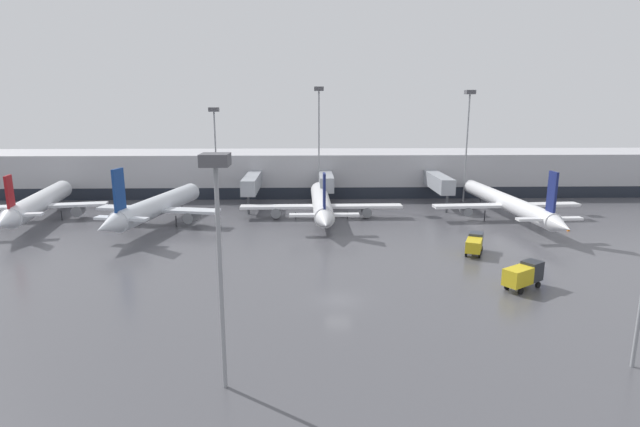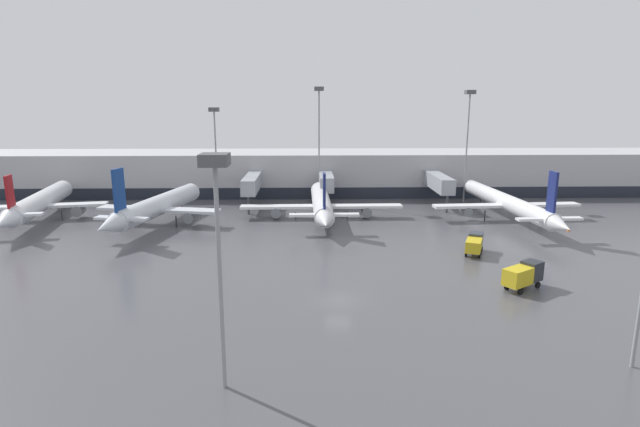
# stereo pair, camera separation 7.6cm
# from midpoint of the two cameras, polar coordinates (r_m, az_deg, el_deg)

# --- Properties ---
(ground_plane) EXTENTS (320.00, 320.00, 0.00)m
(ground_plane) POSITION_cam_midpoint_polar(r_m,az_deg,el_deg) (51.11, 2.07, -9.87)
(ground_plane) COLOR #4C4C51
(terminal_building) EXTENTS (160.00, 30.54, 9.00)m
(terminal_building) POSITION_cam_midpoint_polar(r_m,az_deg,el_deg) (110.02, 0.15, 4.74)
(terminal_building) COLOR #B2B2B7
(terminal_building) RESTS_ON ground_plane
(parked_jet_0) EXTENTS (21.50, 34.64, 9.24)m
(parked_jet_0) POSITION_cam_midpoint_polar(r_m,az_deg,el_deg) (96.49, -29.44, 1.08)
(parked_jet_0) COLOR silver
(parked_jet_0) RESTS_ON ground_plane
(parked_jet_1) EXTENTS (25.21, 38.03, 10.09)m
(parked_jet_1) POSITION_cam_midpoint_polar(r_m,az_deg,el_deg) (89.94, 20.54, 1.19)
(parked_jet_1) COLOR white
(parked_jet_1) RESTS_ON ground_plane
(parked_jet_2) EXTENTS (27.78, 32.64, 9.28)m
(parked_jet_2) POSITION_cam_midpoint_polar(r_m,az_deg,el_deg) (85.49, 0.14, 1.16)
(parked_jet_2) COLOR white
(parked_jet_2) RESTS_ON ground_plane
(parked_jet_3) EXTENTS (20.53, 32.78, 10.57)m
(parked_jet_3) POSITION_cam_midpoint_polar(r_m,az_deg,el_deg) (84.84, -18.08, 0.82)
(parked_jet_3) COLOR silver
(parked_jet_3) RESTS_ON ground_plane
(service_truck_0) EXTENTS (3.75, 5.52, 2.50)m
(service_truck_0) POSITION_cam_midpoint_polar(r_m,az_deg,el_deg) (68.66, 17.22, -3.23)
(service_truck_0) COLOR gold
(service_truck_0) RESTS_ON ground_plane
(service_truck_1) EXTENTS (5.15, 4.25, 2.80)m
(service_truck_1) POSITION_cam_midpoint_polar(r_m,az_deg,el_deg) (57.66, 22.21, -6.46)
(service_truck_1) COLOR gold
(service_truck_1) RESTS_ON ground_plane
(traffic_cone_1) EXTENTS (0.48, 0.48, 0.63)m
(traffic_cone_1) POSITION_cam_midpoint_polar(r_m,az_deg,el_deg) (86.48, 26.49, -1.59)
(traffic_cone_1) COLOR orange
(traffic_cone_1) RESTS_ON ground_plane
(apron_light_mast_0) EXTENTS (1.80, 1.80, 21.85)m
(apron_light_mast_0) POSITION_cam_midpoint_polar(r_m,az_deg,el_deg) (102.90, 16.59, 10.58)
(apron_light_mast_0) COLOR gray
(apron_light_mast_0) RESTS_ON ground_plane
(apron_light_mast_1) EXTENTS (1.80, 1.80, 22.46)m
(apron_light_mast_1) POSITION_cam_midpoint_polar(r_m,az_deg,el_deg) (98.33, -0.15, 11.26)
(apron_light_mast_1) COLOR gray
(apron_light_mast_1) RESTS_ON ground_plane
(apron_light_mast_2) EXTENTS (1.80, 1.80, 18.59)m
(apron_light_mast_2) POSITION_cam_midpoint_polar(r_m,az_deg,el_deg) (98.92, -11.97, 9.49)
(apron_light_mast_2) COLOR gray
(apron_light_mast_2) RESTS_ON ground_plane
(apron_light_mast_4) EXTENTS (1.80, 1.80, 16.36)m
(apron_light_mast_4) POSITION_cam_midpoint_polar(r_m,az_deg,el_deg) (32.82, -11.74, 1.04)
(apron_light_mast_4) COLOR gray
(apron_light_mast_4) RESTS_ON ground_plane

